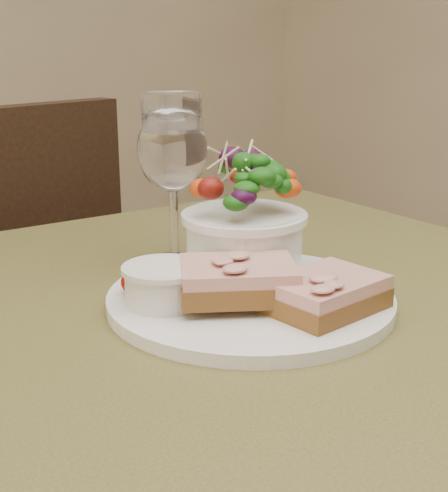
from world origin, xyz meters
TOP-DOWN VIEW (x-y plane):
  - cafe_table at (0.00, 0.00)m, footprint 0.80×0.80m
  - dinner_plate at (0.02, 0.01)m, footprint 0.27×0.27m
  - sandwich_front at (0.05, -0.06)m, footprint 0.11×0.09m
  - sandwich_back at (-0.01, -0.01)m, footprint 0.13×0.12m
  - ramekin at (-0.06, 0.03)m, footprint 0.07×0.07m
  - salad_bowl at (0.05, 0.07)m, footprint 0.12×0.12m
  - garnish at (-0.06, 0.07)m, footprint 0.05×0.04m
  - wine_glass at (0.02, 0.15)m, footprint 0.08×0.08m

SIDE VIEW (x-z plane):
  - cafe_table at x=0.00m, z-range 0.27..1.02m
  - dinner_plate at x=0.02m, z-range 0.75..0.76m
  - garnish at x=-0.06m, z-range 0.76..0.78m
  - sandwich_front at x=0.05m, z-range 0.76..0.79m
  - ramekin at x=-0.06m, z-range 0.76..0.80m
  - sandwich_back at x=-0.01m, z-range 0.77..0.80m
  - salad_bowl at x=0.05m, z-range 0.76..0.88m
  - wine_glass at x=0.02m, z-range 0.79..0.96m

